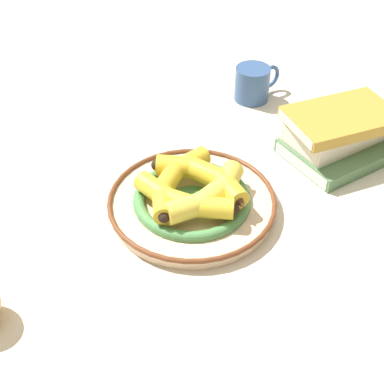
{
  "coord_description": "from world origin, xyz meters",
  "views": [
    {
      "loc": [
        -0.66,
        0.18,
        0.64
      ],
      "look_at": [
        0.0,
        -0.03,
        0.04
      ],
      "focal_mm": 50.0,
      "sensor_mm": 36.0,
      "label": 1
    }
  ],
  "objects_px": {
    "decorative_bowl": "(192,202)",
    "banana_d": "(208,195)",
    "book_stack": "(338,134)",
    "banana_a": "(205,177)",
    "coffee_mug": "(253,83)",
    "banana_c": "(180,199)",
    "banana_b": "(176,180)"
  },
  "relations": [
    {
      "from": "banana_a",
      "to": "banana_b",
      "type": "xyz_separation_m",
      "value": [
        0.01,
        0.05,
        -0.0
      ]
    },
    {
      "from": "banana_a",
      "to": "banana_d",
      "type": "bearing_deg",
      "value": 128.8
    },
    {
      "from": "banana_a",
      "to": "book_stack",
      "type": "xyz_separation_m",
      "value": [
        0.05,
        -0.29,
        -0.01
      ]
    },
    {
      "from": "banana_a",
      "to": "banana_d",
      "type": "relative_size",
      "value": 1.0
    },
    {
      "from": "banana_c",
      "to": "banana_d",
      "type": "xyz_separation_m",
      "value": [
        -0.01,
        -0.05,
        0.0
      ]
    },
    {
      "from": "banana_c",
      "to": "coffee_mug",
      "type": "relative_size",
      "value": 1.31
    },
    {
      "from": "banana_d",
      "to": "coffee_mug",
      "type": "distance_m",
      "value": 0.42
    },
    {
      "from": "book_stack",
      "to": "coffee_mug",
      "type": "relative_size",
      "value": 1.93
    },
    {
      "from": "coffee_mug",
      "to": "banana_a",
      "type": "bearing_deg",
      "value": -144.68
    },
    {
      "from": "banana_c",
      "to": "coffee_mug",
      "type": "xyz_separation_m",
      "value": [
        0.34,
        -0.28,
        -0.01
      ]
    },
    {
      "from": "banana_d",
      "to": "banana_c",
      "type": "bearing_deg",
      "value": 141.51
    },
    {
      "from": "banana_a",
      "to": "coffee_mug",
      "type": "height_order",
      "value": "coffee_mug"
    },
    {
      "from": "decorative_bowl",
      "to": "banana_c",
      "type": "height_order",
      "value": "banana_c"
    },
    {
      "from": "banana_a",
      "to": "banana_d",
      "type": "distance_m",
      "value": 0.05
    },
    {
      "from": "decorative_bowl",
      "to": "coffee_mug",
      "type": "xyz_separation_m",
      "value": [
        0.32,
        -0.25,
        0.02
      ]
    },
    {
      "from": "decorative_bowl",
      "to": "banana_a",
      "type": "height_order",
      "value": "banana_a"
    },
    {
      "from": "banana_b",
      "to": "banana_c",
      "type": "distance_m",
      "value": 0.05
    },
    {
      "from": "coffee_mug",
      "to": "decorative_bowl",
      "type": "bearing_deg",
      "value": -146.76
    },
    {
      "from": "banana_b",
      "to": "decorative_bowl",
      "type": "bearing_deg",
      "value": 78.62
    },
    {
      "from": "coffee_mug",
      "to": "banana_b",
      "type": "bearing_deg",
      "value": -151.59
    },
    {
      "from": "banana_a",
      "to": "banana_d",
      "type": "height_order",
      "value": "same"
    },
    {
      "from": "banana_a",
      "to": "banana_d",
      "type": "xyz_separation_m",
      "value": [
        -0.05,
        0.01,
        0.0
      ]
    },
    {
      "from": "banana_a",
      "to": "book_stack",
      "type": "height_order",
      "value": "book_stack"
    },
    {
      "from": "book_stack",
      "to": "coffee_mug",
      "type": "distance_m",
      "value": 0.26
    },
    {
      "from": "banana_b",
      "to": "banana_d",
      "type": "relative_size",
      "value": 0.95
    },
    {
      "from": "banana_d",
      "to": "book_stack",
      "type": "xyz_separation_m",
      "value": [
        0.1,
        -0.31,
        -0.01
      ]
    },
    {
      "from": "decorative_bowl",
      "to": "banana_d",
      "type": "distance_m",
      "value": 0.05
    },
    {
      "from": "banana_b",
      "to": "coffee_mug",
      "type": "relative_size",
      "value": 1.4
    },
    {
      "from": "decorative_bowl",
      "to": "book_stack",
      "type": "distance_m",
      "value": 0.33
    },
    {
      "from": "decorative_bowl",
      "to": "banana_a",
      "type": "relative_size",
      "value": 1.7
    },
    {
      "from": "banana_a",
      "to": "banana_c",
      "type": "relative_size",
      "value": 1.12
    },
    {
      "from": "decorative_bowl",
      "to": "banana_c",
      "type": "bearing_deg",
      "value": 129.69
    }
  ]
}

